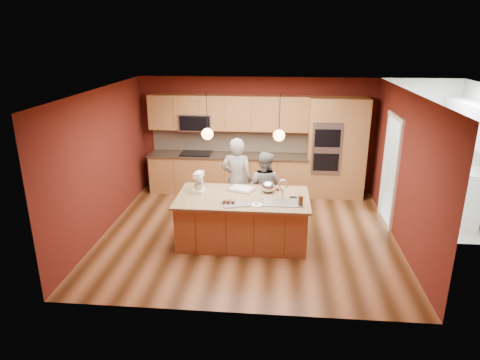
# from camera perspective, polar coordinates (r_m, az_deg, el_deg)

# --- Properties ---
(floor) EXTENTS (5.50, 5.50, 0.00)m
(floor) POSITION_cam_1_polar(r_m,az_deg,el_deg) (8.29, 1.13, -7.03)
(floor) COLOR #3F230F
(floor) RESTS_ON ground
(ceiling) EXTENTS (5.50, 5.50, 0.00)m
(ceiling) POSITION_cam_1_polar(r_m,az_deg,el_deg) (7.51, 1.27, 11.82)
(ceiling) COLOR white
(ceiling) RESTS_ON ground
(wall_back) EXTENTS (5.50, 0.00, 5.50)m
(wall_back) POSITION_cam_1_polar(r_m,az_deg,el_deg) (10.21, 2.20, 6.03)
(wall_back) COLOR #511811
(wall_back) RESTS_ON ground
(wall_front) EXTENTS (5.50, 0.00, 5.50)m
(wall_front) POSITION_cam_1_polar(r_m,az_deg,el_deg) (5.46, -0.68, -5.76)
(wall_front) COLOR #511811
(wall_front) RESTS_ON ground
(wall_left) EXTENTS (0.00, 5.00, 5.00)m
(wall_left) POSITION_cam_1_polar(r_m,az_deg,el_deg) (8.44, -17.80, 2.33)
(wall_left) COLOR #511811
(wall_left) RESTS_ON ground
(wall_right) EXTENTS (0.00, 5.00, 5.00)m
(wall_right) POSITION_cam_1_polar(r_m,az_deg,el_deg) (8.09, 21.01, 1.28)
(wall_right) COLOR #511811
(wall_right) RESTS_ON ground
(cabinet_run) EXTENTS (3.74, 0.64, 2.30)m
(cabinet_run) POSITION_cam_1_polar(r_m,az_deg,el_deg) (10.11, -1.76, 3.77)
(cabinet_run) COLOR olive
(cabinet_run) RESTS_ON floor
(oven_column) EXTENTS (1.30, 0.62, 2.30)m
(oven_column) POSITION_cam_1_polar(r_m,az_deg,el_deg) (10.03, 12.70, 4.17)
(oven_column) COLOR olive
(oven_column) RESTS_ON floor
(doorway_trim) EXTENTS (0.08, 1.11, 2.20)m
(doorway_trim) POSITION_cam_1_polar(r_m,az_deg,el_deg) (8.91, 19.36, 1.01)
(doorway_trim) COLOR white
(doorway_trim) RESTS_ON wall_right
(laundry_room) EXTENTS (2.60, 2.70, 2.70)m
(laundry_room) POSITION_cam_1_polar(r_m,az_deg,el_deg) (9.60, 28.87, 6.52)
(laundry_room) COLOR silver
(laundry_room) RESTS_ON ground
(pendant_left) EXTENTS (0.20, 0.20, 0.80)m
(pendant_left) POSITION_cam_1_polar(r_m,az_deg,el_deg) (7.39, -4.37, 6.17)
(pendant_left) COLOR black
(pendant_left) RESTS_ON ceiling
(pendant_right) EXTENTS (0.20, 0.20, 0.80)m
(pendant_right) POSITION_cam_1_polar(r_m,az_deg,el_deg) (7.29, 5.23, 5.97)
(pendant_right) COLOR black
(pendant_right) RESTS_ON ceiling
(island) EXTENTS (2.36, 1.33, 1.25)m
(island) POSITION_cam_1_polar(r_m,az_deg,el_deg) (7.81, 0.48, -5.14)
(island) COLOR olive
(island) RESTS_ON floor
(person_left) EXTENTS (0.67, 0.48, 1.73)m
(person_left) POSITION_cam_1_polar(r_m,az_deg,el_deg) (8.52, -0.43, -0.01)
(person_left) COLOR black
(person_left) RESTS_ON floor
(person_right) EXTENTS (0.85, 0.75, 1.46)m
(person_right) POSITION_cam_1_polar(r_m,az_deg,el_deg) (8.53, 3.22, -0.96)
(person_right) COLOR gray
(person_right) RESTS_ON floor
(stand_mixer) EXTENTS (0.23, 0.30, 0.37)m
(stand_mixer) POSITION_cam_1_polar(r_m,az_deg,el_deg) (7.87, -5.50, -0.45)
(stand_mixer) COLOR white
(stand_mixer) RESTS_ON island
(sheet_cake) EXTENTS (0.55, 0.48, 0.05)m
(sheet_cake) POSITION_cam_1_polar(r_m,az_deg,el_deg) (7.95, 0.20, -1.21)
(sheet_cake) COLOR silver
(sheet_cake) RESTS_ON island
(cooling_rack) EXTENTS (0.53, 0.44, 0.02)m
(cooling_rack) POSITION_cam_1_polar(r_m,az_deg,el_deg) (7.31, -0.60, -3.16)
(cooling_rack) COLOR #A0A2A7
(cooling_rack) RESTS_ON island
(mixing_bowl) EXTENTS (0.26, 0.26, 0.22)m
(mixing_bowl) POSITION_cam_1_polar(r_m,az_deg,el_deg) (7.84, 3.79, -0.91)
(mixing_bowl) COLOR silver
(mixing_bowl) RESTS_ON island
(plate) EXTENTS (0.20, 0.20, 0.01)m
(plate) POSITION_cam_1_polar(r_m,az_deg,el_deg) (7.28, 2.25, -3.31)
(plate) COLOR white
(plate) RESTS_ON island
(tumbler) EXTENTS (0.08, 0.08, 0.16)m
(tumbler) POSITION_cam_1_polar(r_m,az_deg,el_deg) (7.32, 8.09, -2.75)
(tumbler) COLOR #3A2010
(tumbler) RESTS_ON island
(phone) EXTENTS (0.13, 0.08, 0.01)m
(phone) POSITION_cam_1_polar(r_m,az_deg,el_deg) (7.66, 7.12, -2.28)
(phone) COLOR black
(phone) RESTS_ON island
(cupcakes_left) EXTENTS (0.15, 0.30, 0.07)m
(cupcakes_left) POSITION_cam_1_polar(r_m,az_deg,el_deg) (8.21, -5.42, -0.55)
(cupcakes_left) COLOR #DA8F49
(cupcakes_left) RESTS_ON island
(cupcakes_rack) EXTENTS (0.23, 0.15, 0.07)m
(cupcakes_rack) POSITION_cam_1_polar(r_m,az_deg,el_deg) (7.32, -1.54, -2.78)
(cupcakes_rack) COLOR #DA8F49
(cupcakes_rack) RESTS_ON island
(cupcakes_right) EXTENTS (0.24, 0.16, 0.07)m
(cupcakes_right) POSITION_cam_1_polar(r_m,az_deg,el_deg) (7.99, 5.03, -1.07)
(cupcakes_right) COLOR #DA8F49
(cupcakes_right) RESTS_ON island
(washer) EXTENTS (0.87, 0.88, 1.11)m
(washer) POSITION_cam_1_polar(r_m,az_deg,el_deg) (9.55, 27.44, -2.06)
(washer) COLOR white
(washer) RESTS_ON floor
(dryer) EXTENTS (0.71, 0.73, 1.03)m
(dryer) POSITION_cam_1_polar(r_m,az_deg,el_deg) (10.17, 26.34, -0.94)
(dryer) COLOR white
(dryer) RESTS_ON floor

